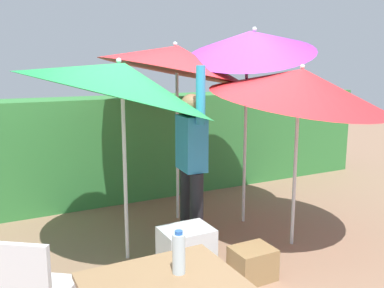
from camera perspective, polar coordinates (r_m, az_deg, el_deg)
name	(u,v)px	position (r m, az deg, el deg)	size (l,w,h in m)	color
ground_plane	(206,258)	(4.28, 1.91, -15.30)	(24.00, 24.00, 0.00)	#937056
hedge_row	(129,147)	(6.05, -8.63, -0.39)	(8.00, 0.70, 1.44)	#38843D
umbrella_rainbow	(176,59)	(4.97, -2.20, 11.53)	(1.82, 1.79, 2.30)	silver
umbrella_orange	(121,80)	(3.94, -9.73, 8.58)	(1.89, 1.87, 2.15)	silver
umbrella_yellow	(300,85)	(4.34, 14.60, 7.86)	(1.83, 1.83, 2.03)	silver
umbrella_navy	(251,43)	(4.87, 8.04, 13.56)	(1.55, 1.48, 2.56)	silver
person_vendor	(191,159)	(4.27, -0.08, -2.04)	(0.25, 0.56, 1.88)	black
cooler_box	(186,251)	(3.89, -0.77, -14.48)	(0.46, 0.35, 0.44)	silver
crate_cardboard	(253,263)	(3.90, 8.29, -15.85)	(0.37, 0.30, 0.29)	#9E7A4C
bottle_water	(179,253)	(2.29, -1.81, -14.69)	(0.07, 0.07, 0.24)	silver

